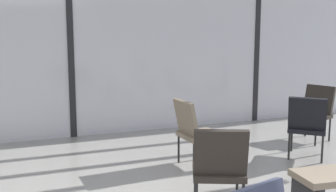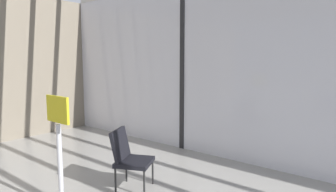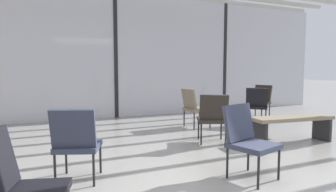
# 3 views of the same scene
# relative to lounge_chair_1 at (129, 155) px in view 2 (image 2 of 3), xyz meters

# --- Properties ---
(window_mullion_0) EXTENTS (0.10, 0.12, 3.34)m
(window_mullion_0) POSITION_rel_lounge_chair_1_xyz_m (-0.55, 2.08, 1.18)
(window_mullion_0) COLOR black
(window_mullion_0) RESTS_ON ground
(lounge_chair_1) EXTENTS (0.68, 0.66, 0.87)m
(lounge_chair_1) POSITION_rel_lounge_chair_1_xyz_m (0.00, 0.00, 0.00)
(lounge_chair_1) COLOR black
(lounge_chair_1) RESTS_ON ground
(info_sign) EXTENTS (0.44, 0.32, 1.44)m
(info_sign) POSITION_rel_lounge_chair_1_xyz_m (-0.16, -0.98, 0.18)
(info_sign) COLOR #333333
(info_sign) RESTS_ON ground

